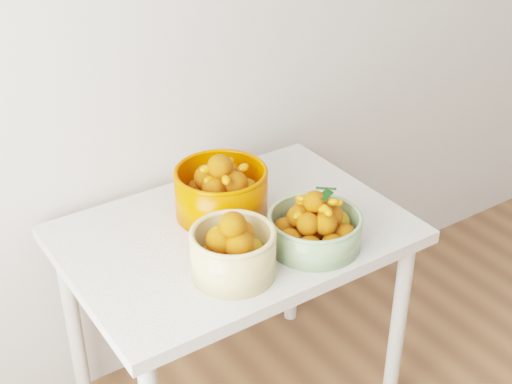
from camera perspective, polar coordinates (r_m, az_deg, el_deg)
table at (r=2.18m, az=-1.69°, el=-5.07°), size 1.00×0.70×0.75m
bowl_cream at (r=1.90m, az=-1.85°, el=-4.71°), size 0.26×0.26×0.20m
bowl_green at (r=2.03m, az=4.73°, el=-2.83°), size 0.36×0.36×0.17m
bowl_orange at (r=2.16m, az=-2.78°, el=0.10°), size 0.35×0.35×0.20m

